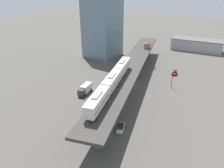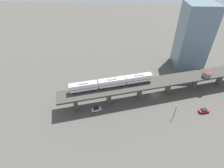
# 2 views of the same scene
# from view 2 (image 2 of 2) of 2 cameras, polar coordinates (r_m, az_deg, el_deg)

# --- Properties ---
(ground_plane) EXTENTS (400.00, 400.00, 0.00)m
(ground_plane) POSITION_cam_2_polar(r_m,az_deg,el_deg) (89.14, 13.82, -3.41)
(ground_plane) COLOR #4C4944
(elevated_viaduct) EXTENTS (35.21, 90.37, 8.14)m
(elevated_viaduct) POSITION_cam_2_polar(r_m,az_deg,el_deg) (84.85, 14.38, 0.17)
(elevated_viaduct) COLOR #393733
(elevated_viaduct) RESTS_ON ground
(subway_train) EXTENTS (13.67, 36.37, 4.45)m
(subway_train) POSITION_cam_2_polar(r_m,az_deg,el_deg) (76.80, 0.00, 0.62)
(subway_train) COLOR silver
(subway_train) RESTS_ON elevated_viaduct
(signal_hut) EXTENTS (4.03, 4.03, 3.40)m
(signal_hut) POSITION_cam_2_polar(r_m,az_deg,el_deg) (95.21, 28.64, 2.95)
(signal_hut) COLOR slate
(signal_hut) RESTS_ON elevated_viaduct
(street_car_white) EXTENTS (3.42, 4.75, 1.89)m
(street_car_white) POSITION_cam_2_polar(r_m,az_deg,el_deg) (78.23, -5.13, -8.16)
(street_car_white) COLOR silver
(street_car_white) RESTS_ON ground
(street_car_red) EXTENTS (2.55, 4.65, 1.89)m
(street_car_red) POSITION_cam_2_polar(r_m,az_deg,el_deg) (87.12, 27.82, -7.71)
(street_car_red) COLOR #AD1E1E
(street_car_red) RESTS_ON ground
(delivery_truck) EXTENTS (3.67, 7.51, 3.20)m
(delivery_truck) POSITION_cam_2_polar(r_m,az_deg,el_deg) (94.19, 3.43, 1.57)
(delivery_truck) COLOR #333338
(delivery_truck) RESTS_ON ground
(street_lamp) EXTENTS (0.44, 0.44, 6.94)m
(street_lamp) POSITION_cam_2_polar(r_m,az_deg,el_deg) (77.55, 19.98, -8.05)
(street_lamp) COLOR black
(street_lamp) RESTS_ON ground
(office_tower) EXTENTS (16.00, 16.00, 36.00)m
(office_tower) POSITION_cam_2_polar(r_m,az_deg,el_deg) (112.90, 24.99, 13.80)
(office_tower) COLOR slate
(office_tower) RESTS_ON ground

